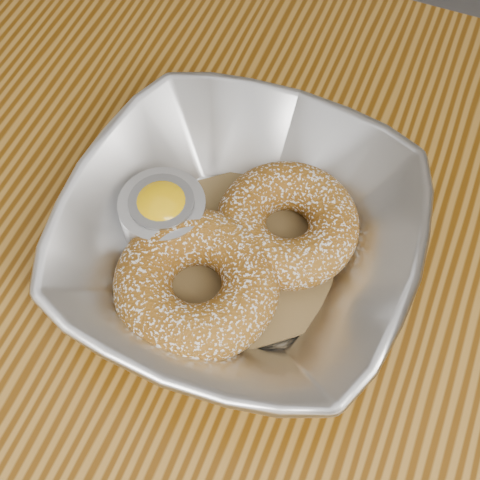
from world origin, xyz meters
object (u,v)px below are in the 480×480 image
at_px(table, 104,352).
at_px(serving_bowl, 240,240).
at_px(ramekin, 164,216).
at_px(donut_front, 197,284).
at_px(donut_back, 287,224).

bearing_deg(table, serving_bowl, 38.71).
bearing_deg(ramekin, serving_bowl, 3.14).
bearing_deg(donut_front, ramekin, 137.42).
bearing_deg(serving_bowl, donut_front, -108.42).
relative_size(table, serving_bowl, 4.85).
bearing_deg(serving_bowl, table, -141.29).
xyz_separation_m(serving_bowl, donut_front, (-0.01, -0.04, -0.00)).
bearing_deg(ramekin, donut_back, 19.30).
height_order(serving_bowl, donut_back, serving_bowl).
relative_size(table, ramekin, 19.52).
height_order(serving_bowl, donut_front, serving_bowl).
xyz_separation_m(table, donut_front, (0.08, 0.03, 0.13)).
height_order(table, donut_front, donut_front).
xyz_separation_m(table, ramekin, (0.04, 0.07, 0.13)).
distance_m(donut_back, donut_front, 0.08).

